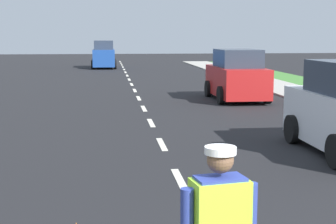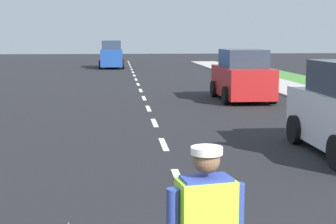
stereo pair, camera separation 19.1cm
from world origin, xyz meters
TOP-DOWN VIEW (x-y plane):
  - ground_plane at (0.00, 21.00)m, footprint 96.00×96.00m
  - lane_center_line at (0.00, 25.20)m, footprint 0.14×46.40m
  - car_oncoming_third at (-1.52, 37.62)m, footprint 1.92×4.20m
  - car_parked_far at (3.86, 16.72)m, footprint 2.01×3.91m

SIDE VIEW (x-z plane):
  - ground_plane at x=0.00m, z-range 0.00..0.00m
  - lane_center_line at x=0.00m, z-range 0.00..0.01m
  - car_parked_far at x=3.86m, z-range -0.07..1.94m
  - car_oncoming_third at x=-1.52m, z-range -0.08..2.09m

